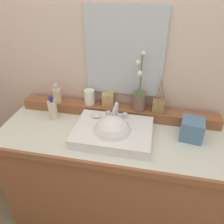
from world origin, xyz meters
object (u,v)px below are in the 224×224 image
sink_basin (112,133)px  trinket_box (108,99)px  tumbler_cup (89,97)px  reed_diffuser (158,105)px  potted_plant (139,97)px  lotion_bottle (53,109)px  soap_bar (96,116)px  soap_dispenser (57,95)px  tissue_box (192,129)px

sink_basin → trinket_box: bearing=108.4°
tumbler_cup → reed_diffuser: (0.47, 0.00, -0.01)m
sink_basin → potted_plant: potted_plant is taller
potted_plant → lotion_bottle: bearing=-167.6°
soap_bar → lotion_bottle: size_ratio=0.41×
soap_dispenser → trinket_box: size_ratio=1.66×
potted_plant → tumbler_cup: bearing=-179.4°
tissue_box → reed_diffuser: bearing=142.8°
reed_diffuser → trinket_box: size_ratio=2.94×
sink_basin → reed_diffuser: reed_diffuser is taller
trinket_box → potted_plant: bearing=-14.7°
tumbler_cup → tissue_box: size_ratio=0.82×
soap_bar → tissue_box: tissue_box is taller
reed_diffuser → soap_bar: bearing=-159.3°
trinket_box → lotion_bottle: bearing=-168.7°
trinket_box → lotion_bottle: lotion_bottle is taller
soap_bar → trinket_box: (0.04, 0.16, 0.04)m
sink_basin → soap_dispenser: soap_dispenser is taller
tumbler_cup → trinket_box: tumbler_cup is taller
soap_bar → tissue_box: bearing=-1.1°
soap_bar → tumbler_cup: 0.17m
sink_basin → tumbler_cup: (-0.21, 0.25, 0.10)m
soap_dispenser → tissue_box: 0.93m
potted_plant → soap_dispenser: 0.58m
soap_bar → lotion_bottle: 0.31m
potted_plant → soap_dispenser: potted_plant is taller
sink_basin → tissue_box: sink_basin is taller
tumbler_cup → tissue_box: bearing=-12.8°
sink_basin → potted_plant: (0.13, 0.25, 0.13)m
potted_plant → tissue_box: (0.34, -0.16, -0.09)m
soap_dispenser → lotion_bottle: 0.12m
sink_basin → trinket_box: (-0.09, 0.27, 0.08)m
tumbler_cup → potted_plant: bearing=0.6°
tumbler_cup → soap_bar: bearing=-59.6°
tissue_box → sink_basin: bearing=-168.8°
sink_basin → potted_plant: 0.31m
reed_diffuser → tissue_box: bearing=-37.2°
sink_basin → tissue_box: (0.47, 0.09, 0.04)m
soap_bar → tissue_box: (0.60, -0.01, -0.01)m
soap_bar → tumbler_cup: tumbler_cup is taller
sink_basin → potted_plant: size_ratio=1.21×
trinket_box → soap_dispenser: bearing=175.6°
sink_basin → soap_dispenser: 0.51m
reed_diffuser → tissue_box: (0.21, -0.16, -0.05)m
potted_plant → sink_basin: bearing=-117.2°
sink_basin → tumbler_cup: size_ratio=4.41×
soap_dispenser → trinket_box: 0.36m
trinket_box → tissue_box: (0.56, -0.17, -0.05)m
reed_diffuser → tumbler_cup: bearing=-179.6°
soap_dispenser → tissue_box: (0.91, -0.14, -0.06)m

